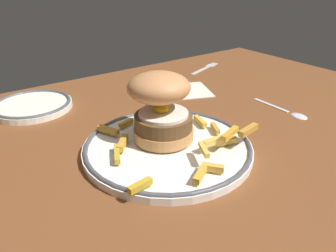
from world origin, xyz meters
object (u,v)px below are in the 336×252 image
object	(u,v)px
fork	(205,68)
napkin	(185,91)
dinner_plate	(168,147)
side_plate	(32,105)
burger	(161,105)
spoon	(293,112)

from	to	relation	value
fork	napkin	size ratio (longest dim) A/B	1.21
dinner_plate	side_plate	world-z (taller)	same
burger	fork	size ratio (longest dim) A/B	0.96
spoon	napkin	bearing A→B (deg)	112.11
dinner_plate	fork	distance (cm)	48.77
fork	burger	bearing A→B (deg)	-141.00
fork	spoon	distance (cm)	35.84
dinner_plate	burger	world-z (taller)	burger
fork	napkin	bearing A→B (deg)	-145.56
dinner_plate	spoon	distance (cm)	29.49
burger	side_plate	world-z (taller)	burger
burger	spoon	size ratio (longest dim) A/B	1.01
dinner_plate	spoon	world-z (taller)	dinner_plate
dinner_plate	fork	bearing A→B (deg)	40.99
dinner_plate	napkin	bearing A→B (deg)	45.74
burger	side_plate	bearing A→B (deg)	115.27
dinner_plate	burger	size ratio (longest dim) A/B	2.04
napkin	dinner_plate	bearing A→B (deg)	-134.26
side_plate	spoon	bearing A→B (deg)	-38.80
side_plate	spoon	xyz separation A→B (cm)	(42.36, -34.06, -0.48)
dinner_plate	spoon	bearing A→B (deg)	-5.96
fork	napkin	world-z (taller)	same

